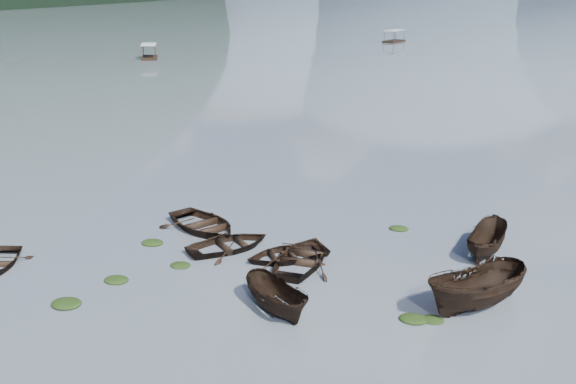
# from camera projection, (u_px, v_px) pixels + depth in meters

# --- Properties ---
(ground_plane) EXTENTS (2400.00, 2400.00, 0.00)m
(ground_plane) POSITION_uv_depth(u_px,v_px,m) (190.00, 350.00, 22.21)
(ground_plane) COLOR slate
(rowboat_1) EXTENTS (4.95, 5.03, 0.85)m
(rowboat_1) POSITION_uv_depth(u_px,v_px,m) (229.00, 249.00, 30.64)
(rowboat_1) COLOR black
(rowboat_1) RESTS_ON ground
(rowboat_2) EXTENTS (3.79, 3.59, 1.47)m
(rowboat_2) POSITION_uv_depth(u_px,v_px,m) (277.00, 311.00, 24.81)
(rowboat_2) COLOR black
(rowboat_2) RESTS_ON ground
(rowboat_3) EXTENTS (3.42, 4.67, 0.94)m
(rowboat_3) POSITION_uv_depth(u_px,v_px,m) (303.00, 263.00, 29.08)
(rowboat_3) COLOR black
(rowboat_3) RESTS_ON ground
(rowboat_5) EXTENTS (4.71, 4.99, 1.93)m
(rowboat_5) POSITION_uv_depth(u_px,v_px,m) (476.00, 308.00, 25.03)
(rowboat_5) COLOR black
(rowboat_5) RESTS_ON ground
(rowboat_6) EXTENTS (5.92, 5.53, 1.00)m
(rowboat_6) POSITION_uv_depth(u_px,v_px,m) (203.00, 229.00, 33.06)
(rowboat_6) COLOR black
(rowboat_6) RESTS_ON ground
(rowboat_7) EXTENTS (4.81, 4.61, 0.81)m
(rowboat_7) POSITION_uv_depth(u_px,v_px,m) (287.00, 259.00, 29.55)
(rowboat_7) COLOR black
(rowboat_7) RESTS_ON ground
(rowboat_8) EXTENTS (2.36, 4.20, 1.53)m
(rowboat_8) POSITION_uv_depth(u_px,v_px,m) (485.00, 253.00, 30.18)
(rowboat_8) COLOR black
(rowboat_8) RESTS_ON ground
(weed_clump_0) EXTENTS (1.24, 1.02, 0.27)m
(weed_clump_0) POSITION_uv_depth(u_px,v_px,m) (67.00, 305.00, 25.28)
(weed_clump_0) COLOR black
(weed_clump_0) RESTS_ON ground
(weed_clump_1) EXTENTS (1.09, 0.87, 0.24)m
(weed_clump_1) POSITION_uv_depth(u_px,v_px,m) (116.00, 281.00, 27.32)
(weed_clump_1) COLOR black
(weed_clump_1) RESTS_ON ground
(weed_clump_3) EXTENTS (0.87, 0.73, 0.19)m
(weed_clump_3) POSITION_uv_depth(u_px,v_px,m) (433.00, 321.00, 24.13)
(weed_clump_3) COLOR black
(weed_clump_3) RESTS_ON ground
(weed_clump_4) EXTENTS (1.08, 0.86, 0.22)m
(weed_clump_4) POSITION_uv_depth(u_px,v_px,m) (413.00, 320.00, 24.16)
(weed_clump_4) COLOR black
(weed_clump_4) RESTS_ON ground
(weed_clump_5) EXTENTS (1.10, 0.89, 0.23)m
(weed_clump_5) POSITION_uv_depth(u_px,v_px,m) (152.00, 244.00, 31.24)
(weed_clump_5) COLOR black
(weed_clump_5) RESTS_ON ground
(weed_clump_6) EXTENTS (0.94, 0.79, 0.20)m
(weed_clump_6) POSITION_uv_depth(u_px,v_px,m) (180.00, 266.00, 28.78)
(weed_clump_6) COLOR black
(weed_clump_6) RESTS_ON ground
(weed_clump_7) EXTENTS (1.01, 0.81, 0.22)m
(weed_clump_7) POSITION_uv_depth(u_px,v_px,m) (399.00, 229.00, 33.06)
(weed_clump_7) COLOR black
(weed_clump_7) RESTS_ON ground
(pontoon_left) EXTENTS (4.95, 6.55, 2.32)m
(pontoon_left) POSITION_uv_depth(u_px,v_px,m) (150.00, 59.00, 107.53)
(pontoon_left) COLOR black
(pontoon_left) RESTS_ON ground
(pontoon_centre) EXTENTS (4.43, 6.82, 2.42)m
(pontoon_centre) POSITION_uv_depth(u_px,v_px,m) (394.00, 42.00, 137.91)
(pontoon_centre) COLOR black
(pontoon_centre) RESTS_ON ground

